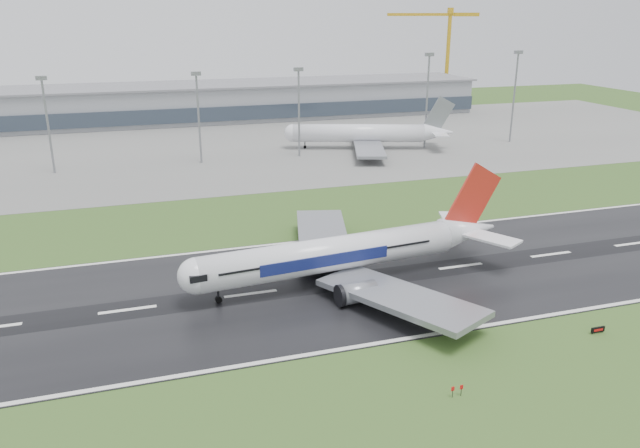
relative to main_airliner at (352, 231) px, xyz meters
name	(u,v)px	position (x,y,z in m)	size (l,w,h in m)	color
ground	(361,280)	(1.58, -0.73, -9.11)	(520.00, 520.00, 0.00)	#2F4F1D
runway	(361,279)	(1.58, -0.73, -9.06)	(400.00, 45.00, 0.10)	black
apron	(237,145)	(1.58, 124.27, -9.07)	(400.00, 130.00, 0.08)	slate
terminal	(212,102)	(1.58, 184.27, -1.61)	(240.00, 36.00, 15.00)	gray
main_airliner	(352,231)	(0.00, 0.00, 0.00)	(61.03, 58.13, 18.02)	silver
parked_airliner	(366,124)	(43.38, 104.13, -0.27)	(59.76, 55.64, 17.52)	silver
tower_crane	(448,57)	(125.82, 199.27, 14.67)	(48.46, 2.64, 47.55)	gold
runway_sign	(598,330)	(28.15, -29.42, -8.59)	(2.30, 0.26, 1.04)	black
floodmast_1	(48,128)	(-57.66, 99.27, 4.45)	(0.64, 0.64, 27.12)	gray
floodmast_2	(199,120)	(-14.24, 99.27, 4.48)	(0.64, 0.64, 27.17)	gray
floodmast_3	(299,115)	(18.08, 99.27, 4.71)	(0.64, 0.64, 27.64)	gray
floodmast_4	(427,103)	(64.03, 99.27, 6.57)	(0.64, 0.64, 31.36)	gray
floodmast_5	(514,99)	(98.87, 99.27, 6.64)	(0.64, 0.64, 31.50)	gray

